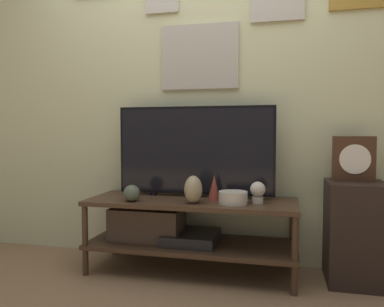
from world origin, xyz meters
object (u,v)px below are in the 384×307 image
vase_round_glass (132,193)px  vase_urn_stoneware (193,190)px  vase_slim_bronze (214,188)px  vase_wide_bowl (233,198)px  decorative_bust (258,191)px  television (194,151)px  mantel_clock (353,159)px

vase_round_glass → vase_urn_stoneware: size_ratio=0.61×
vase_round_glass → vase_slim_bronze: size_ratio=0.65×
vase_urn_stoneware → vase_slim_bronze: 0.18m
vase_round_glass → vase_wide_bowl: 0.67m
vase_round_glass → vase_slim_bronze: (0.53, 0.17, 0.03)m
decorative_bust → vase_slim_bronze: bearing=173.3°
television → mantel_clock: 1.06m
vase_round_glass → decorative_bust: (0.82, 0.13, 0.02)m
vase_wide_bowl → vase_slim_bronze: vase_slim_bronze is taller
television → vase_wide_bowl: 0.47m
decorative_bust → mantel_clock: bearing=13.1°
vase_wide_bowl → vase_slim_bronze: size_ratio=1.08×
decorative_bust → mantel_clock: (0.60, 0.14, 0.21)m
vase_round_glass → vase_urn_stoneware: 0.42m
vase_round_glass → vase_wide_bowl: (0.67, 0.07, -0.01)m
vase_round_glass → vase_urn_stoneware: vase_urn_stoneware is taller
decorative_bust → mantel_clock: size_ratio=0.49×
vase_slim_bronze → vase_wide_bowl: bearing=-34.4°
vase_slim_bronze → vase_urn_stoneware: bearing=-129.7°
mantel_clock → decorative_bust: bearing=-166.9°
vase_urn_stoneware → television: bearing=101.4°
vase_urn_stoneware → decorative_bust: (0.41, 0.10, -0.01)m
vase_round_glass → mantel_clock: 1.47m
vase_slim_bronze → television: bearing=146.6°
television → vase_urn_stoneware: television is taller
vase_urn_stoneware → decorative_bust: 0.42m
television → mantel_clock: size_ratio=3.88×
vase_round_glass → decorative_bust: decorative_bust is taller
vase_urn_stoneware → mantel_clock: mantel_clock is taller
vase_wide_bowl → vase_slim_bronze: bearing=145.6°
television → decorative_bust: television is taller
vase_slim_bronze → decorative_bust: vase_slim_bronze is taller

